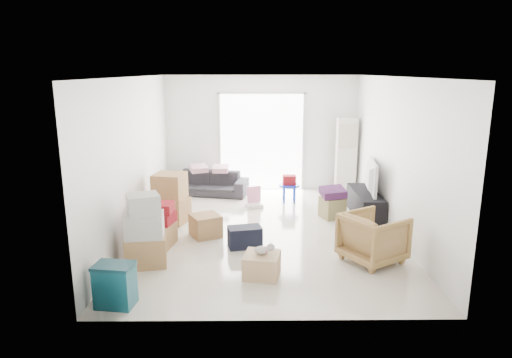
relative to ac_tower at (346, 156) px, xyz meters
The scene contains 21 objects.
room_shell 3.32m from the ac_tower, 126.35° to the right, with size 4.98×6.48×3.18m.
sliding_door 2.01m from the ac_tower, behind, with size 2.10×0.04×2.33m.
ac_tower is the anchor object (origin of this frame).
tv_console 1.89m from the ac_tower, 88.39° to the right, with size 0.44×1.47×0.49m, color black.
television 1.81m from the ac_tower, 88.39° to the right, with size 1.08×0.62×0.14m, color black.
sofa 3.24m from the ac_tower, behind, with size 1.80×0.53×0.70m, color #27262B.
pillow_left 3.40m from the ac_tower, behind, with size 0.42×0.33×0.13m, color #C892A4.
pillow_right 2.90m from the ac_tower, behind, with size 0.31×0.25×0.11m, color #C892A4.
armchair 4.03m from the ac_tower, 95.38° to the right, with size 0.79×0.74×0.82m, color #9F7346.
storage_bins 6.57m from the ac_tower, 126.06° to the right, with size 0.51×0.39×0.54m.
box_stack_a 5.55m from the ac_tower, 132.62° to the right, with size 0.66×0.58×1.08m.
box_stack_b 5.04m from the ac_tower, 138.49° to the right, with size 0.67×0.63×0.73m.
box_stack_c 4.30m from the ac_tower, 150.34° to the right, with size 0.76×0.70×0.94m.
loose_box 4.22m from the ac_tower, 135.87° to the right, with size 0.46×0.46×0.38m, color olive.
duffel_bag 4.16m from the ac_tower, 124.11° to the right, with size 0.53×0.32×0.34m, color black.
ottoman 2.10m from the ac_tower, 108.10° to the right, with size 0.40×0.40×0.40m, color olive.
blanket 2.03m from the ac_tower, 108.10° to the right, with size 0.44×0.44×0.14m, color #3E1A43.
kids_table 1.65m from the ac_tower, 149.85° to the right, with size 0.46×0.46×0.59m.
toy_walker 2.55m from the ac_tower, 151.64° to the right, with size 0.40×0.38×0.43m.
wood_crate 4.97m from the ac_tower, 114.62° to the right, with size 0.48×0.48×0.32m, color tan.
plush_bunny 4.92m from the ac_tower, 114.32° to the right, with size 0.29×0.16×0.15m.
Camera 1 is at (-0.24, -7.72, 2.81)m, focal length 32.00 mm.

